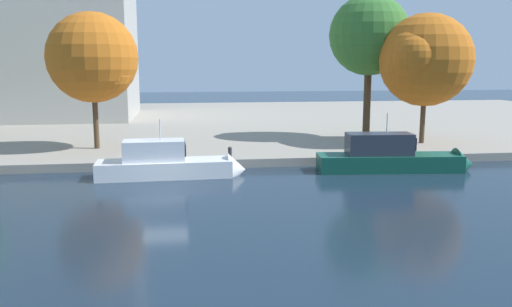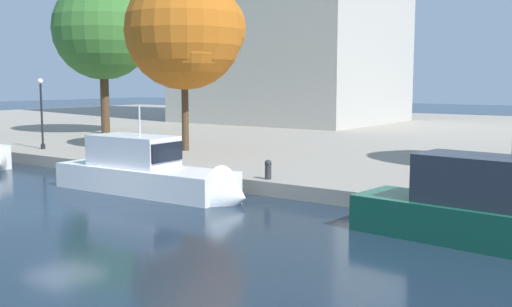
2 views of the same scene
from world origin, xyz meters
name	(u,v)px [view 1 (image 1 of 2)]	position (x,y,z in m)	size (l,w,h in m)	color
ground_plane	(165,193)	(0.00, 0.00, 0.00)	(220.00, 220.00, 0.00)	#192838
dock_promenade	(173,122)	(0.00, 33.97, 0.30)	(120.00, 55.00, 0.60)	gray
motor_yacht_1	(172,167)	(0.37, 4.27, 0.63)	(9.53, 2.69, 4.54)	white
motor_yacht_2	(396,159)	(15.28, 4.05, 0.79)	(10.73, 3.27, 4.63)	#14513D
mooring_bollard_0	(230,152)	(4.33, 7.06, 1.04)	(0.30, 0.30, 0.83)	#2D2D33
mooring_bollard_1	(409,149)	(17.59, 7.07, 0.97)	(0.28, 0.28, 0.69)	#2D2D33
tree_0	(369,34)	(17.46, 16.03, 9.77)	(7.02, 7.02, 12.55)	#4C3823
tree_1	(97,59)	(-5.33, 13.10, 7.50)	(6.89, 6.98, 10.47)	#4C3823
tree_3	(423,59)	(20.51, 11.77, 7.51)	(7.57, 7.57, 10.64)	#4C3823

